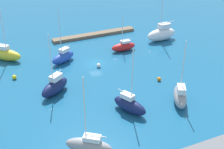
% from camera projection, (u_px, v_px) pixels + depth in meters
% --- Properties ---
extents(water, '(160.00, 160.00, 0.00)m').
position_uv_depth(water, '(95.00, 63.00, 68.83)').
color(water, '#19567F').
rests_on(water, ground).
extents(pier_dock, '(22.10, 2.15, 0.74)m').
position_uv_depth(pier_dock, '(94.00, 35.00, 82.54)').
color(pier_dock, brown).
rests_on(pier_dock, ground).
extents(sailboat_gray_west_end, '(6.50, 5.63, 11.97)m').
position_uv_depth(sailboat_gray_west_end, '(89.00, 145.00, 43.68)').
color(sailboat_gray_west_end, gray).
rests_on(sailboat_gray_west_end, water).
extents(sailboat_navy_center_basin, '(4.51, 6.64, 11.34)m').
position_uv_depth(sailboat_navy_center_basin, '(130.00, 105.00, 52.28)').
color(sailboat_navy_center_basin, '#141E4C').
rests_on(sailboat_navy_center_basin, water).
extents(sailboat_red_by_breakwater, '(5.95, 2.05, 8.60)m').
position_uv_depth(sailboat_red_by_breakwater, '(123.00, 46.00, 74.07)').
color(sailboat_red_by_breakwater, red).
rests_on(sailboat_red_by_breakwater, water).
extents(sailboat_blue_along_channel, '(6.41, 4.81, 11.70)m').
position_uv_depth(sailboat_blue_along_channel, '(63.00, 57.00, 68.66)').
color(sailboat_blue_along_channel, '#2347B2').
rests_on(sailboat_blue_along_channel, water).
extents(sailboat_yellow_lone_south, '(6.85, 6.71, 12.26)m').
position_uv_depth(sailboat_yellow_lone_south, '(6.00, 54.00, 69.48)').
color(sailboat_yellow_lone_south, yellow).
rests_on(sailboat_yellow_lone_south, water).
extents(sailboat_white_near_pier, '(8.11, 3.20, 14.41)m').
position_uv_depth(sailboat_white_near_pier, '(162.00, 34.00, 79.32)').
color(sailboat_white_near_pier, white).
rests_on(sailboat_white_near_pier, water).
extents(sailboat_gray_far_south, '(5.19, 6.85, 11.41)m').
position_uv_depth(sailboat_gray_far_south, '(180.00, 96.00, 54.57)').
color(sailboat_gray_far_south, gray).
rests_on(sailboat_gray_far_south, water).
extents(sailboat_navy_inner_mooring, '(6.74, 5.73, 11.60)m').
position_uv_depth(sailboat_navy_inner_mooring, '(55.00, 86.00, 57.31)').
color(sailboat_navy_inner_mooring, '#141E4C').
rests_on(sailboat_navy_inner_mooring, water).
extents(mooring_buoy_orange, '(0.77, 0.77, 0.77)m').
position_uv_depth(mooring_buoy_orange, '(159.00, 79.00, 61.85)').
color(mooring_buoy_orange, orange).
rests_on(mooring_buoy_orange, water).
extents(mooring_buoy_yellow, '(0.88, 0.88, 0.88)m').
position_uv_depth(mooring_buoy_yellow, '(14.00, 77.00, 62.42)').
color(mooring_buoy_yellow, yellow).
rests_on(mooring_buoy_yellow, water).
extents(mooring_buoy_white, '(0.87, 0.87, 0.87)m').
position_uv_depth(mooring_buoy_white, '(99.00, 65.00, 66.91)').
color(mooring_buoy_white, white).
rests_on(mooring_buoy_white, water).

